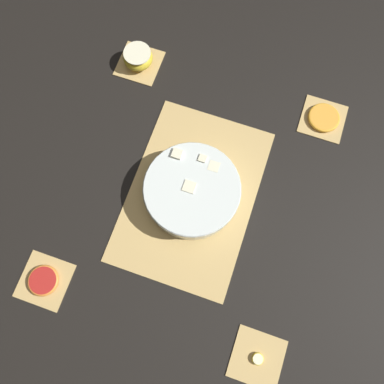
{
  "coord_description": "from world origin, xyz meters",
  "views": [
    {
      "loc": [
        -0.26,
        -0.09,
        1.02
      ],
      "look_at": [
        0.0,
        0.0,
        0.03
      ],
      "focal_mm": 35.0,
      "sensor_mm": 36.0,
      "label": 1
    }
  ],
  "objects_px": {
    "fruit_salad_bowl": "(192,190)",
    "orange_slice_whole": "(324,118)",
    "banana_coin_single": "(258,359)",
    "grapefruit_slice": "(43,280)",
    "apple_half": "(138,58)"
  },
  "relations": [
    {
      "from": "fruit_salad_bowl",
      "to": "orange_slice_whole",
      "type": "distance_m",
      "value": 0.46
    },
    {
      "from": "banana_coin_single",
      "to": "grapefruit_slice",
      "type": "distance_m",
      "value": 0.59
    },
    {
      "from": "fruit_salad_bowl",
      "to": "orange_slice_whole",
      "type": "bearing_deg",
      "value": -40.21
    },
    {
      "from": "banana_coin_single",
      "to": "grapefruit_slice",
      "type": "relative_size",
      "value": 0.37
    },
    {
      "from": "banana_coin_single",
      "to": "grapefruit_slice",
      "type": "bearing_deg",
      "value": 90.0
    },
    {
      "from": "orange_slice_whole",
      "to": "grapefruit_slice",
      "type": "relative_size",
      "value": 1.15
    },
    {
      "from": "orange_slice_whole",
      "to": "banana_coin_single",
      "type": "height_order",
      "value": "orange_slice_whole"
    },
    {
      "from": "apple_half",
      "to": "orange_slice_whole",
      "type": "relative_size",
      "value": 0.95
    },
    {
      "from": "apple_half",
      "to": "grapefruit_slice",
      "type": "distance_m",
      "value": 0.7
    },
    {
      "from": "orange_slice_whole",
      "to": "grapefruit_slice",
      "type": "height_order",
      "value": "grapefruit_slice"
    },
    {
      "from": "orange_slice_whole",
      "to": "apple_half",
      "type": "bearing_deg",
      "value": 90.0
    },
    {
      "from": "apple_half",
      "to": "orange_slice_whole",
      "type": "distance_m",
      "value": 0.59
    },
    {
      "from": "orange_slice_whole",
      "to": "banana_coin_single",
      "type": "xyz_separation_m",
      "value": [
        -0.7,
        -0.0,
        -0.0
      ]
    },
    {
      "from": "apple_half",
      "to": "orange_slice_whole",
      "type": "bearing_deg",
      "value": -90.0
    },
    {
      "from": "orange_slice_whole",
      "to": "grapefruit_slice",
      "type": "distance_m",
      "value": 0.91
    }
  ]
}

